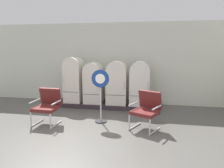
# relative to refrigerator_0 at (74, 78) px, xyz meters

# --- Properties ---
(ground) EXTENTS (12.00, 10.00, 0.05)m
(ground) POSITION_rel_refrigerator_0_xyz_m (1.17, -2.93, -1.01)
(ground) COLOR #52504B
(back_wall) EXTENTS (11.76, 0.12, 2.94)m
(back_wall) POSITION_rel_refrigerator_0_xyz_m (1.17, 0.73, 0.49)
(back_wall) COLOR silver
(back_wall) RESTS_ON ground
(display_plinth) EXTENTS (3.63, 0.95, 0.15)m
(display_plinth) POSITION_rel_refrigerator_0_xyz_m (1.17, 0.09, -0.91)
(display_plinth) COLOR #30262B
(display_plinth) RESTS_ON ground
(refrigerator_0) EXTENTS (0.59, 0.71, 1.58)m
(refrigerator_0) POSITION_rel_refrigerator_0_xyz_m (0.00, 0.00, 0.00)
(refrigerator_0) COLOR silver
(refrigerator_0) RESTS_ON display_plinth
(refrigerator_1) EXTENTS (0.60, 0.64, 1.41)m
(refrigerator_1) POSITION_rel_refrigerator_0_xyz_m (0.72, -0.04, -0.09)
(refrigerator_1) COLOR silver
(refrigerator_1) RESTS_ON display_plinth
(refrigerator_2) EXTENTS (0.68, 0.67, 1.47)m
(refrigerator_2) POSITION_rel_refrigerator_0_xyz_m (1.54, -0.02, -0.07)
(refrigerator_2) COLOR silver
(refrigerator_2) RESTS_ON display_plinth
(refrigerator_3) EXTENTS (0.65, 0.64, 1.47)m
(refrigerator_3) POSITION_rel_refrigerator_0_xyz_m (2.31, -0.03, -0.07)
(refrigerator_3) COLOR silver
(refrigerator_3) RESTS_ON display_plinth
(armchair_left) EXTENTS (0.69, 0.67, 0.96)m
(armchair_left) POSITION_rel_refrigerator_0_xyz_m (-0.06, -1.89, -0.45)
(armchair_left) COLOR silver
(armchair_left) RESTS_ON ground
(armchair_right) EXTENTS (0.83, 0.84, 0.96)m
(armchair_right) POSITION_rel_refrigerator_0_xyz_m (2.58, -1.77, -0.45)
(armchair_right) COLOR silver
(armchair_right) RESTS_ON ground
(sign_stand) EXTENTS (0.48, 0.32, 1.46)m
(sign_stand) POSITION_rel_refrigerator_0_xyz_m (1.33, -1.52, -0.25)
(sign_stand) COLOR #2D2D30
(sign_stand) RESTS_ON ground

